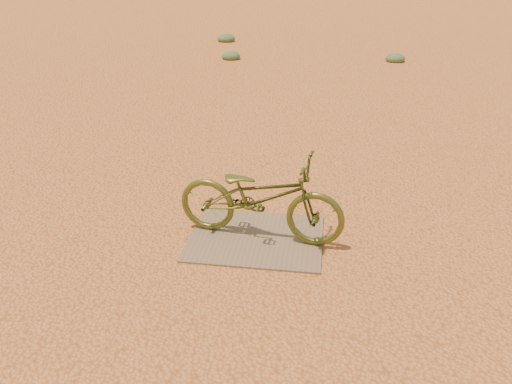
# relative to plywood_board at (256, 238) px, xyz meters

# --- Properties ---
(ground) EXTENTS (120.00, 120.00, 0.00)m
(ground) POSITION_rel_plywood_board_xyz_m (0.06, 0.56, -0.01)
(ground) COLOR #D07D47
(ground) RESTS_ON ground
(plywood_board) EXTENTS (1.45, 1.17, 0.02)m
(plywood_board) POSITION_rel_plywood_board_xyz_m (0.00, 0.00, 0.00)
(plywood_board) COLOR brown
(plywood_board) RESTS_ON ground
(bicycle) EXTENTS (1.88, 0.86, 0.95)m
(bicycle) POSITION_rel_plywood_board_xyz_m (0.04, 0.03, 0.49)
(bicycle) COLOR #4B551F
(bicycle) RESTS_ON plywood_board
(kale_a) EXTENTS (0.55, 0.55, 0.30)m
(kale_a) POSITION_rel_plywood_board_xyz_m (-2.21, 10.04, -0.01)
(kale_a) COLOR #506E4A
(kale_a) RESTS_ON ground
(kale_b) EXTENTS (0.55, 0.55, 0.30)m
(kale_b) POSITION_rel_plywood_board_xyz_m (2.54, 10.36, -0.01)
(kale_b) COLOR #506E4A
(kale_b) RESTS_ON ground
(kale_c) EXTENTS (0.62, 0.62, 0.34)m
(kale_c) POSITION_rel_plywood_board_xyz_m (-2.99, 13.20, -0.01)
(kale_c) COLOR #506E4A
(kale_c) RESTS_ON ground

